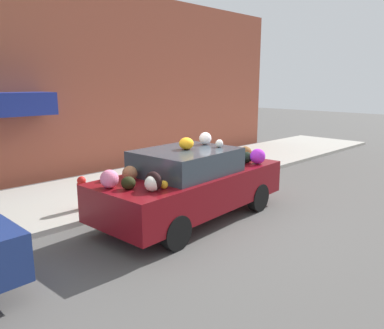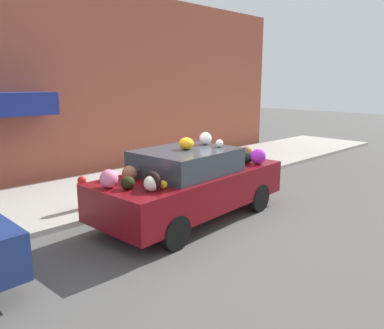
{
  "view_description": "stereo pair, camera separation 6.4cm",
  "coord_description": "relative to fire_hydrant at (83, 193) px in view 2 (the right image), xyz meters",
  "views": [
    {
      "loc": [
        -5.02,
        -5.19,
        2.67
      ],
      "look_at": [
        0.0,
        -0.09,
        1.11
      ],
      "focal_mm": 35.0,
      "sensor_mm": 36.0,
      "label": 1
    },
    {
      "loc": [
        -4.97,
        -5.24,
        2.67
      ],
      "look_at": [
        0.0,
        -0.09,
        1.11
      ],
      "focal_mm": 35.0,
      "sensor_mm": 36.0,
      "label": 2
    }
  ],
  "objects": [
    {
      "name": "art_car",
      "position": [
        1.42,
        -1.77,
        0.3
      ],
      "size": [
        4.2,
        1.97,
        1.69
      ],
      "rotation": [
        0.0,
        0.0,
        0.07
      ],
      "color": "maroon",
      "rests_on": "ground"
    },
    {
      "name": "fire_hydrant",
      "position": [
        0.0,
        0.0,
        0.0
      ],
      "size": [
        0.2,
        0.2,
        0.7
      ],
      "color": "red",
      "rests_on": "sidewalk_curb"
    },
    {
      "name": "building_facade",
      "position": [
        1.32,
        3.25,
        2.22
      ],
      "size": [
        18.0,
        1.2,
        5.41
      ],
      "color": "#9E4C38",
      "rests_on": "ground"
    },
    {
      "name": "ground_plane",
      "position": [
        1.44,
        -1.67,
        -0.45
      ],
      "size": [
        60.0,
        60.0,
        0.0
      ],
      "primitive_type": "plane",
      "color": "#565451"
    },
    {
      "name": "sidewalk_curb",
      "position": [
        1.44,
        1.03,
        -0.4
      ],
      "size": [
        24.0,
        3.2,
        0.11
      ],
      "color": "#B2ADA3",
      "rests_on": "ground"
    }
  ]
}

